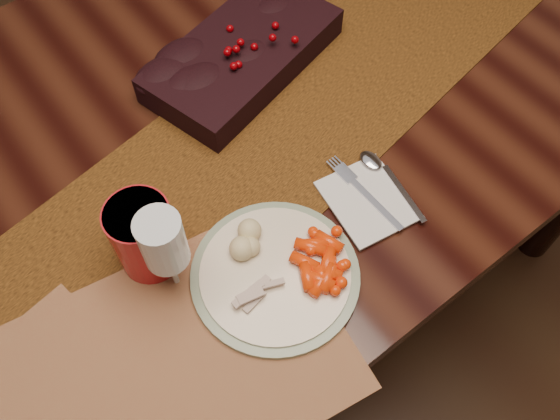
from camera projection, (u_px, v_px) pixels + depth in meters
floor at (225, 296)px, 1.68m from camera, size 5.00×5.00×0.00m
dining_table at (213, 232)px, 1.36m from camera, size 1.80×1.00×0.75m
table_runner at (224, 173)px, 0.99m from camera, size 1.70×0.62×0.00m
centerpiece at (243, 51)px, 1.08m from camera, size 0.41×0.28×0.07m
placemat_main at (178, 360)px, 0.82m from camera, size 0.50×0.40×0.00m
dinner_plate at (275, 275)px, 0.88m from camera, size 0.29×0.29×0.01m
baby_carrots at (329, 261)px, 0.87m from camera, size 0.11×0.09×0.02m
mashed_potatoes at (254, 236)px, 0.88m from camera, size 0.08×0.07×0.04m
turkey_shreds at (260, 293)px, 0.85m from camera, size 0.08×0.07×0.02m
napkin at (368, 200)px, 0.95m from camera, size 0.14×0.16×0.00m
fork at (368, 196)px, 0.95m from camera, size 0.02×0.15×0.00m
spoon at (393, 183)px, 0.97m from camera, size 0.06×0.15×0.00m
red_cup at (144, 236)px, 0.85m from camera, size 0.12×0.12×0.13m
wine_glass at (168, 256)px, 0.81m from camera, size 0.08×0.08×0.18m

